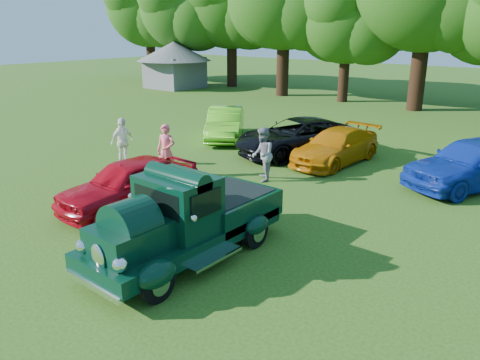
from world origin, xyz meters
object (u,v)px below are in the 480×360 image
Objects in this scene: hero_pickup at (187,221)px; back_car_orange at (336,146)px; back_car_black at (297,137)px; red_convertible at (129,184)px; spectator_white at (123,142)px; gazebo at (174,60)px; spectator_pink at (166,151)px; back_car_lime at (225,123)px; spectator_grey at (263,154)px; back_car_blue at (473,163)px.

back_car_orange is at bearing 97.52° from hero_pickup.
red_convertible is at bearing -71.56° from back_car_black.
gazebo is (-16.34, 17.85, 1.48)m from spectator_white.
back_car_orange is 2.41× the size of spectator_pink.
spectator_white is (-0.09, -5.86, 0.18)m from back_car_lime.
hero_pickup is at bearing -18.06° from spectator_grey.
back_car_lime is at bearing -155.04° from back_car_blue.
spectator_pink is at bearing -87.98° from back_car_black.
gazebo reaches higher than back_car_lime.
back_car_black reaches higher than red_convertible.
hero_pickup is at bearing -42.30° from gazebo.
spectator_white reaches higher than red_convertible.
gazebo reaches higher than spectator_grey.
spectator_grey reaches higher than back_car_lime.
hero_pickup is at bearing -85.75° from back_car_blue.
back_car_orange is 8.28m from spectator_white.
gazebo reaches higher than back_car_blue.
back_car_black is at bearing 49.04° from spectator_pink.
back_car_orange is 2.41× the size of spectator_grey.
gazebo is (-18.71, 17.74, 1.46)m from spectator_pink.
red_convertible is at bearing -83.16° from spectator_pink.
back_car_blue is 30.04m from gazebo.
back_car_blue reaches higher than back_car_black.
hero_pickup is 1.16× the size of back_car_lime.
hero_pickup is at bearing -50.26° from back_car_black.
back_car_black is (0.44, 8.28, 0.00)m from red_convertible.
spectator_white is (-3.87, 2.67, 0.17)m from red_convertible.
hero_pickup is 0.96× the size of back_car_black.
back_car_blue is (11.02, -0.11, 0.11)m from back_car_lime.
red_convertible is 4.77m from spectator_grey.
back_car_blue is at bearing 11.33° from spectator_pink.
spectator_grey reaches higher than red_convertible.
back_car_black is 1.19× the size of back_car_orange.
back_car_orange is at bearing -28.74° from gazebo.
gazebo is at bearing 137.70° from hero_pickup.
back_car_orange is 3.75m from spectator_grey.
spectator_grey is 1.02× the size of spectator_white.
spectator_pink reaches higher than back_car_orange.
gazebo is (-22.52, 12.35, 1.75)m from back_car_orange.
hero_pickup reaches higher than back_car_orange.
spectator_pink reaches higher than back_car_lime.
hero_pickup is 0.81× the size of gazebo.
back_car_lime is 6.19m from spectator_pink.
back_car_orange is (6.09, -0.36, -0.08)m from back_car_lime.
spectator_pink is (-1.94, -5.49, 0.19)m from back_car_black.
back_car_black reaches higher than back_car_lime.
hero_pickup reaches higher than back_car_black.
back_car_blue reaches higher than back_car_lime.
spectator_white is (-6.18, -5.50, 0.26)m from back_car_orange.
red_convertible is 2.34× the size of spectator_pink.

